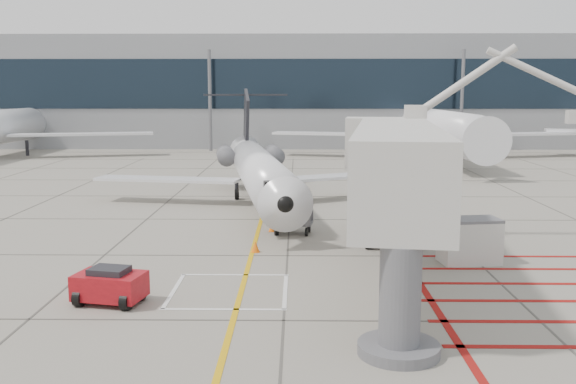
{
  "coord_description": "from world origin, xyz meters",
  "views": [
    {
      "loc": [
        0.41,
        -23.12,
        7.06
      ],
      "look_at": [
        0.0,
        6.0,
        2.5
      ],
      "focal_mm": 40.0,
      "sensor_mm": 36.0,
      "label": 1
    }
  ],
  "objects": [
    {
      "name": "cone_side",
      "position": [
        -0.83,
        8.95,
        0.29
      ],
      "size": [
        0.41,
        0.41,
        0.57
      ],
      "primitive_type": "cone",
      "color": "orange",
      "rests_on": "ground_plane"
    },
    {
      "name": "ground_power_unit",
      "position": [
        7.6,
        2.98,
        0.94
      ],
      "size": [
        2.54,
        1.71,
        1.88
      ],
      "primitive_type": null,
      "rotation": [
        0.0,
        0.0,
        0.14
      ],
      "color": "beige",
      "rests_on": "ground_plane"
    },
    {
      "name": "terminal_building",
      "position": [
        10.0,
        70.0,
        7.0
      ],
      "size": [
        180.0,
        28.0,
        14.0
      ],
      "primitive_type": "cube",
      "color": "gray",
      "rests_on": "ground_plane"
    },
    {
      "name": "baggage_cart",
      "position": [
        0.23,
        8.4,
        0.6
      ],
      "size": [
        2.05,
        1.47,
        1.19
      ],
      "primitive_type": null,
      "rotation": [
        0.0,
        0.0,
        -0.15
      ],
      "color": "#56555A",
      "rests_on": "ground_plane"
    },
    {
      "name": "ground_plane",
      "position": [
        0.0,
        0.0,
        0.0
      ],
      "size": [
        260.0,
        260.0,
        0.0
      ],
      "primitive_type": "plane",
      "color": "gray",
      "rests_on": "ground"
    },
    {
      "name": "terminal_glass_band",
      "position": [
        10.0,
        55.95,
        8.0
      ],
      "size": [
        180.0,
        0.1,
        6.0
      ],
      "primitive_type": "cube",
      "color": "black",
      "rests_on": "ground_plane"
    },
    {
      "name": "bg_aircraft_c",
      "position": [
        15.09,
        46.0,
        5.8
      ],
      "size": [
        34.8,
        38.67,
        11.6
      ],
      "primitive_type": null,
      "color": "silver",
      "rests_on": "ground_plane"
    },
    {
      "name": "jet_bridge",
      "position": [
        4.03,
        0.05,
        3.88
      ],
      "size": [
        11.59,
        20.42,
        7.76
      ],
      "primitive_type": null,
      "rotation": [
        0.0,
        0.0,
        -0.13
      ],
      "color": "beige",
      "rests_on": "ground_plane"
    },
    {
      "name": "pushback_tug",
      "position": [
        -5.88,
        -2.4,
        0.66
      ],
      "size": [
        2.49,
        1.84,
        1.31
      ],
      "primitive_type": null,
      "rotation": [
        0.0,
        0.0,
        -0.21
      ],
      "color": "#AB1019",
      "rests_on": "ground_plane"
    },
    {
      "name": "cone_nose",
      "position": [
        -1.43,
        4.63,
        0.26
      ],
      "size": [
        0.37,
        0.37,
        0.51
      ],
      "primitive_type": "cone",
      "color": "orange",
      "rests_on": "ground_plane"
    },
    {
      "name": "regional_jet",
      "position": [
        -1.58,
        14.32,
        3.55
      ],
      "size": [
        25.35,
        30.04,
        7.1
      ],
      "primitive_type": null,
      "rotation": [
        0.0,
        0.0,
        0.15
      ],
      "color": "white",
      "rests_on": "ground_plane"
    }
  ]
}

